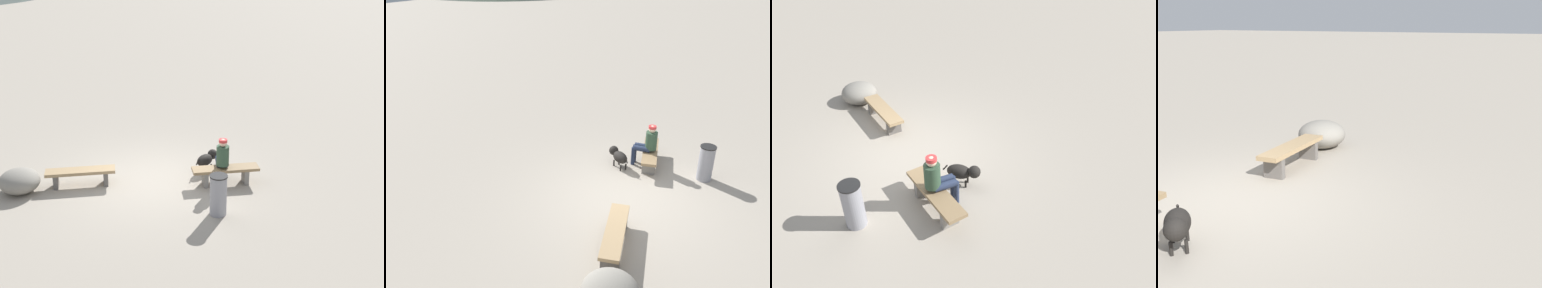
% 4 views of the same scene
% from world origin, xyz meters
% --- Properties ---
extents(ground, '(210.00, 210.00, 0.06)m').
position_xyz_m(ground, '(0.00, 0.00, -0.03)').
color(ground, '#9E9384').
extents(bench_left, '(1.75, 0.58, 0.43)m').
position_xyz_m(bench_left, '(-1.81, -0.22, 0.32)').
color(bench_left, '#605B56').
rests_on(bench_left, ground).
extents(bench_right, '(1.71, 0.59, 0.46)m').
position_xyz_m(bench_right, '(1.81, -0.28, 0.33)').
color(bench_right, gray).
rests_on(bench_right, ground).
extents(seated_person, '(0.34, 0.67, 1.23)m').
position_xyz_m(seated_person, '(1.73, -0.18, 0.70)').
color(seated_person, '#2D4733').
rests_on(seated_person, ground).
extents(dog, '(0.65, 0.67, 0.52)m').
position_xyz_m(dog, '(1.40, 0.53, 0.34)').
color(dog, black).
rests_on(dog, ground).
extents(trash_bin, '(0.41, 0.41, 0.97)m').
position_xyz_m(trash_bin, '(1.50, -1.77, 0.48)').
color(trash_bin, gray).
rests_on(trash_bin, ground).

